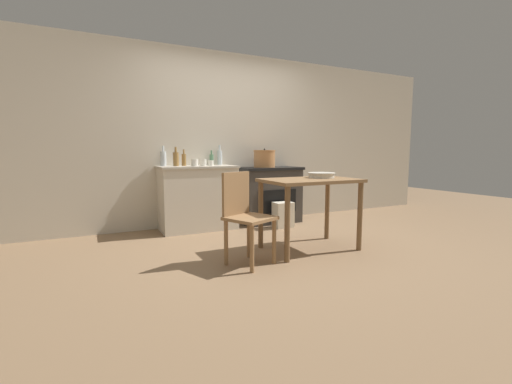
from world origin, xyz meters
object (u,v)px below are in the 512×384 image
Objects in this scene: bottle_center_left at (212,159)px; stove at (269,195)px; cup_center_right at (195,163)px; stock_pot at (264,159)px; bottle_left at (163,158)px; chair at (245,214)px; cup_right at (211,163)px; cup_mid_right at (203,163)px; bottle_center at (176,159)px; mixing_bowl_large at (321,175)px; bottle_far_left at (184,160)px; bottle_mid_left at (220,157)px; flour_sack at (283,215)px; work_table at (310,191)px.

stove is at bearing -13.07° from bottle_center_left.
cup_center_right is at bearing -174.44° from stove.
stock_pot is 1.20× the size of bottle_left.
cup_right is at bearing 59.55° from chair.
cup_center_right reaches higher than stove.
bottle_left is at bearing 148.27° from cup_mid_right.
cup_mid_right is at bearing -21.99° from bottle_center.
bottle_far_left reaches higher than mixing_bowl_large.
bottle_left is at bearing -179.67° from bottle_mid_left.
chair is (-1.15, -1.63, 0.06)m from stove.
bottle_far_left is 0.46m from bottle_center_left.
bottle_center is (-1.41, 0.47, 0.81)m from flour_sack.
stock_pot is 1.55× the size of bottle_center_left.
bottle_mid_left is 1.13× the size of bottle_center.
bottle_center_left is 0.31m from cup_right.
bottle_center is 0.37m from cup_mid_right.
bottle_mid_left is 0.58m from cup_center_right.
bottle_mid_left is at bearing 164.44° from stove.
work_table is 13.29× the size of cup_right.
bottle_center reaches higher than cup_right.
chair is 3.42× the size of bottle_center.
cup_right reaches higher than flour_sack.
stove is 1.56m from work_table.
cup_center_right is 1.03× the size of cup_mid_right.
bottle_left is at bearing -179.89° from bottle_center_left.
work_table is 10.94× the size of cup_mid_right.
cup_right is at bearing 7.98° from cup_center_right.
bottle_center reaches higher than flour_sack.
cup_mid_right is (-1.07, -0.10, 0.51)m from stove.
cup_center_right is (-0.35, -0.32, -0.03)m from bottle_center_left.
flour_sack is at bearing -90.12° from stove.
bottle_mid_left is 3.78× the size of cup_right.
bottle_center is at bearing 75.44° from chair.
bottle_center reaches higher than bottle_center_left.
mixing_bowl_large reaches higher than work_table.
bottle_far_left is at bearing 15.54° from bottle_center.
bottle_center_left is at bearing 15.85° from bottle_center.
work_table is 3.52× the size of bottle_mid_left.
bottle_center_left reaches higher than work_table.
bottle_far_left reaches higher than chair.
bottle_center_left reaches higher than cup_right.
stove is at bearing -1.58° from bottle_center.
bottle_center reaches higher than cup_mid_right.
bottle_center is 2.76× the size of cup_mid_right.
bottle_far_left is at bearing -26.21° from bottle_left.
bottle_far_left is 2.93× the size of cup_right.
bottle_mid_left reaches higher than bottle_left.
chair is 1.94m from bottle_left.
chair reaches higher than flour_sack.
mixing_bowl_large is at bearing -69.38° from bottle_mid_left.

